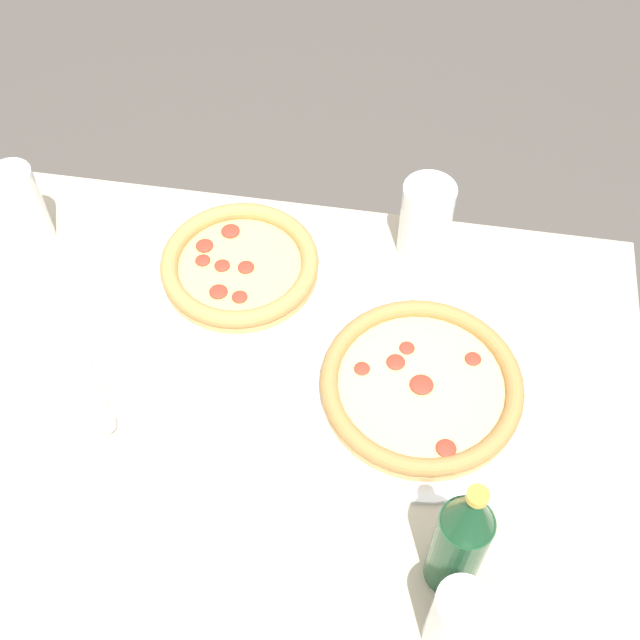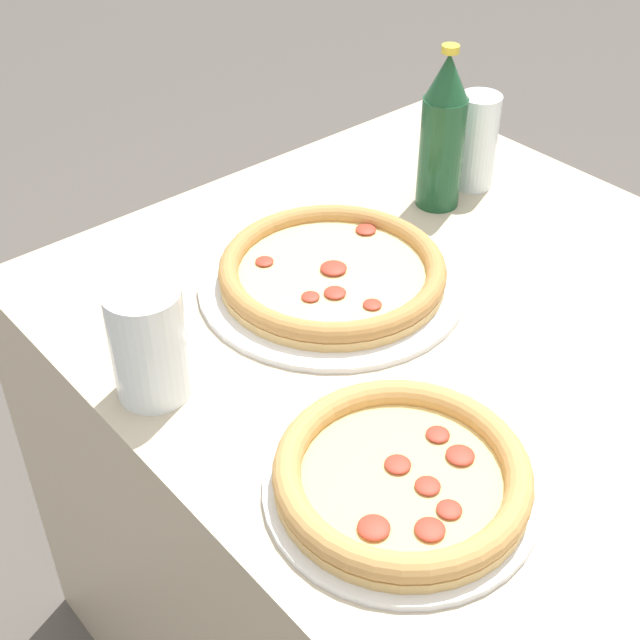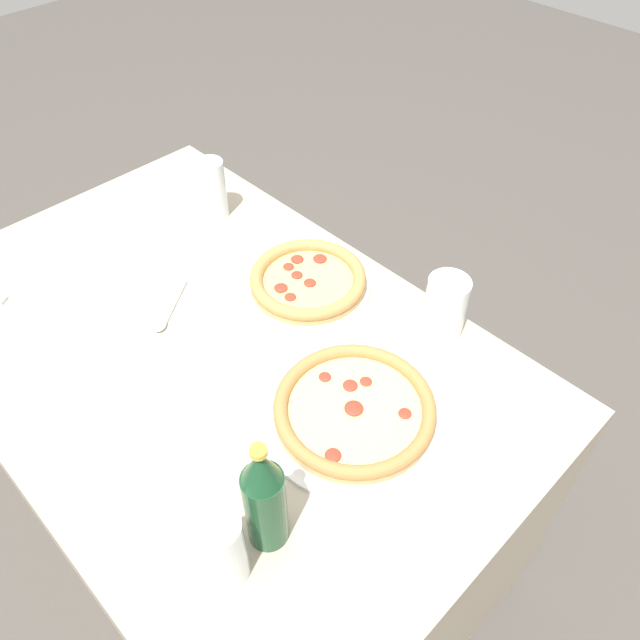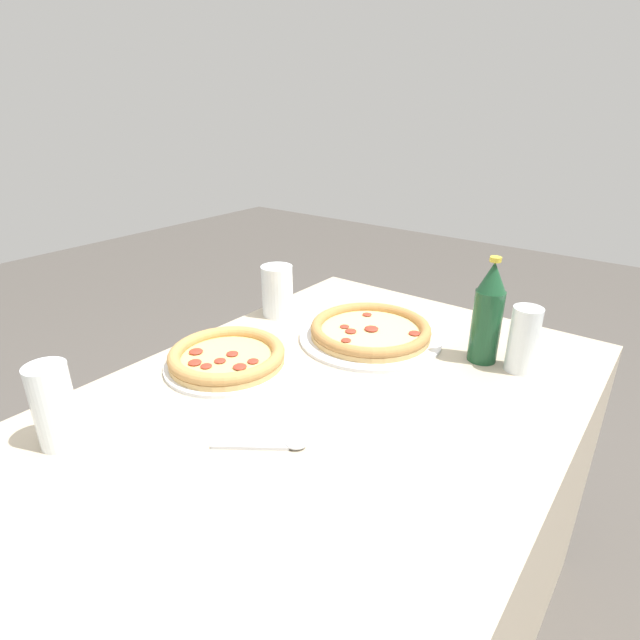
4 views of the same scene
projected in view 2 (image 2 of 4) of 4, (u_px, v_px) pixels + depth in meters
The scene contains 6 objects.
table at pixel (529, 584), 1.19m from camera, with size 1.28×0.83×0.70m.
pizza_veggie at pixel (402, 477), 0.85m from camera, with size 0.27×0.27×0.04m.
pizza_salami at pixel (332, 274), 1.12m from camera, with size 0.34×0.34×0.04m.
glass_lemonade at pixel (476, 144), 1.29m from camera, with size 0.06×0.06×0.14m.
glass_cola at pixel (149, 346), 0.94m from camera, with size 0.08×0.08×0.13m.
beer_bottle at pixel (443, 133), 1.22m from camera, with size 0.06×0.06×0.23m.
Camera 2 is at (0.37, -0.68, 1.36)m, focal length 50.00 mm.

